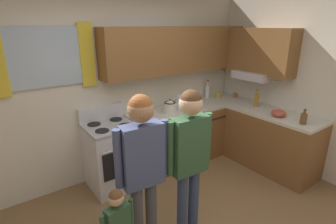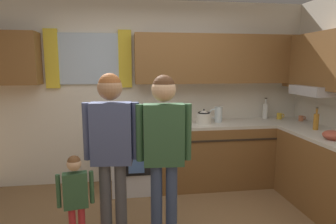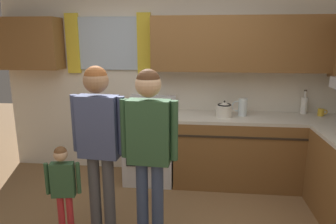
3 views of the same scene
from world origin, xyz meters
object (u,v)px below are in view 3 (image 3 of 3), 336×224
Objects in this scene: stovetop_kettle at (224,109)px; adult_in_plaid at (149,139)px; adult_holding_child at (99,133)px; mug_mustard_yellow at (321,112)px; water_pitcher at (242,107)px; bottle_milk_white at (304,105)px; stove_oven at (150,145)px; small_child at (63,183)px.

adult_in_plaid reaches higher than stovetop_kettle.
adult_in_plaid is at bearing -9.04° from adult_holding_child.
mug_mustard_yellow is 1.00m from water_pitcher.
adult_holding_child is 0.48m from adult_in_plaid.
mug_mustard_yellow is 0.07× the size of adult_holding_child.
adult_in_plaid is (-1.76, -1.58, -0.00)m from bottle_milk_white.
bottle_milk_white reaches higher than water_pitcher.
mug_mustard_yellow is at bearing 8.78° from stovetop_kettle.
stove_oven is 2.07m from bottle_milk_white.
adult_holding_child reaches higher than small_child.
bottle_milk_white is 2.60× the size of mug_mustard_yellow.
adult_holding_child is (-2.42, -1.41, 0.08)m from mug_mustard_yellow.
water_pitcher is (1.17, 0.04, 0.54)m from stove_oven.
bottle_milk_white is at bearing 32.37° from small_child.
bottle_milk_white is 3.05m from small_child.
mug_mustard_yellow is at bearing 3.52° from stove_oven.
water_pitcher is 0.24× the size of small_child.
adult_in_plaid reaches higher than water_pitcher.
stovetop_kettle is at bearing -171.22° from mug_mustard_yellow.
bottle_milk_white is at bearing 153.97° from mug_mustard_yellow.
stovetop_kettle is 0.17× the size of adult_holding_child.
adult_in_plaid is (-1.95, -1.48, 0.07)m from mug_mustard_yellow.
adult_in_plaid is at bearing 3.03° from small_child.
water_pitcher is at bearing 1.75° from stove_oven.
water_pitcher is (-0.81, -0.19, -0.01)m from bottle_milk_white.
stovetop_kettle reaches higher than stove_oven.
stove_oven is 1.51m from small_child.
stovetop_kettle is 1.24× the size of water_pitcher.
adult_holding_child is at bearing 20.17° from small_child.
mug_mustard_yellow reaches higher than small_child.
adult_holding_child is (-0.25, -1.28, 0.56)m from stove_oven.
bottle_milk_white reaches higher than small_child.
stovetop_kettle is 0.29× the size of small_child.
stove_oven is at bearing -178.25° from water_pitcher.
small_child is at bearing -176.97° from adult_in_plaid.
water_pitcher reaches higher than stovetop_kettle.
water_pitcher is at bearing 39.36° from small_child.
small_child is (-1.51, -1.34, -0.41)m from stovetop_kettle.
stove_oven is 0.68× the size of adult_holding_child.
water_pitcher is 1.68m from adult_in_plaid.
stovetop_kettle is 0.25m from water_pitcher.
small_child is at bearing -159.83° from adult_holding_child.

